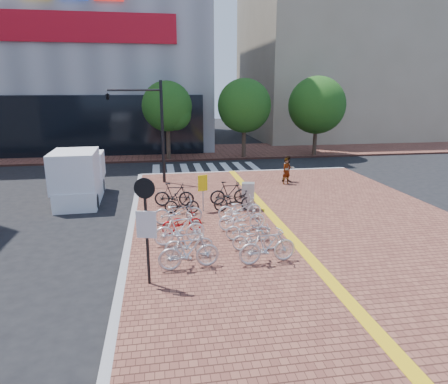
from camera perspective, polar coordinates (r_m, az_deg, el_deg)
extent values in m
plane|color=black|center=(15.10, 1.89, -7.03)|extent=(120.00, 120.00, 0.00)
cube|color=brown|center=(11.84, 21.83, -14.20)|extent=(14.00, 34.00, 0.15)
cube|color=gold|center=(11.35, 17.39, -14.64)|extent=(0.40, 34.00, 0.01)
cube|color=gray|center=(10.41, -15.44, -17.87)|extent=(0.25, 34.00, 0.15)
cube|color=gray|center=(26.95, 3.19, 2.90)|extent=(14.00, 0.25, 0.15)
cube|color=brown|center=(35.29, -4.79, 5.69)|extent=(70.00, 8.00, 0.15)
cube|color=gray|center=(50.35, 15.80, 18.09)|extent=(20.00, 18.00, 18.00)
cube|color=silver|center=(28.30, -9.68, 3.14)|extent=(0.50, 4.00, 0.01)
cube|color=silver|center=(28.31, -7.65, 3.22)|extent=(0.50, 4.00, 0.01)
cube|color=silver|center=(28.36, -5.63, 3.30)|extent=(0.50, 4.00, 0.01)
cube|color=silver|center=(28.44, -3.61, 3.37)|extent=(0.50, 4.00, 0.01)
cube|color=silver|center=(28.55, -1.61, 3.44)|extent=(0.50, 4.00, 0.01)
cube|color=silver|center=(28.70, 0.37, 3.51)|extent=(0.50, 4.00, 0.01)
cube|color=silver|center=(28.88, 2.33, 3.57)|extent=(0.50, 4.00, 0.01)
cube|color=silver|center=(29.10, 4.26, 3.62)|extent=(0.50, 4.00, 0.01)
cylinder|color=#38281E|center=(31.53, -7.96, 7.04)|extent=(0.32, 0.32, 2.60)
sphere|color=#194714|center=(31.28, -8.14, 12.04)|extent=(3.80, 3.80, 3.80)
sphere|color=#194714|center=(31.04, -6.96, 10.95)|extent=(2.40, 2.40, 2.40)
cylinder|color=#38281E|center=(32.24, 2.84, 7.33)|extent=(0.32, 0.32, 2.60)
sphere|color=#194714|center=(32.00, 2.91, 12.22)|extent=(4.20, 4.20, 4.20)
sphere|color=#194714|center=(31.87, 4.08, 11.11)|extent=(2.40, 2.40, 2.40)
cylinder|color=#38281E|center=(34.01, 12.86, 7.37)|extent=(0.32, 0.32, 2.60)
sphere|color=#194714|center=(33.78, 13.13, 12.00)|extent=(4.60, 4.60, 4.60)
sphere|color=#194714|center=(33.77, 14.22, 10.91)|extent=(2.40, 2.40, 2.40)
imported|color=silver|center=(12.41, -5.04, -8.43)|extent=(1.95, 0.74, 1.15)
imported|color=silver|center=(13.24, -5.03, -7.29)|extent=(1.67, 0.61, 0.98)
imported|color=white|center=(14.33, -6.36, -5.28)|extent=(1.94, 0.89, 1.13)
imported|color=#AA0C0F|center=(15.45, -6.04, -4.34)|extent=(1.67, 0.87, 0.83)
imported|color=#B8B8BD|center=(16.46, -6.59, -2.76)|extent=(2.02, 0.76, 1.05)
imported|color=black|center=(17.78, -6.06, -1.62)|extent=(1.59, 0.65, 0.93)
imported|color=black|center=(18.86, -7.14, -0.39)|extent=(1.92, 0.82, 1.12)
imported|color=silver|center=(12.81, 6.25, -7.69)|extent=(1.98, 0.78, 1.16)
imported|color=silver|center=(13.82, 4.55, -6.60)|extent=(1.67, 0.67, 0.86)
imported|color=silver|center=(14.65, 3.45, -5.31)|extent=(1.71, 0.84, 0.86)
imported|color=white|center=(15.68, 2.58, -3.70)|extent=(1.89, 0.73, 0.98)
imported|color=white|center=(16.88, 2.28, -2.31)|extent=(1.95, 0.83, 1.00)
imported|color=black|center=(18.06, 1.49, -1.18)|extent=(1.89, 0.68, 0.99)
imported|color=black|center=(19.02, 0.78, -0.12)|extent=(1.91, 0.61, 1.13)
imported|color=gray|center=(23.31, 8.92, 2.95)|extent=(0.65, 0.54, 1.51)
imported|color=#454A57|center=(23.91, 9.16, 3.27)|extent=(0.80, 0.65, 1.54)
cube|color=#A9A9AD|center=(18.30, 3.45, -0.58)|extent=(0.65, 0.54, 1.24)
cylinder|color=#B7B7BC|center=(17.95, -3.01, -0.23)|extent=(0.08, 0.08, 1.63)
cube|color=yellow|center=(17.79, -3.02, 1.29)|extent=(0.44, 0.20, 0.72)
cylinder|color=black|center=(11.31, -10.96, -5.72)|extent=(0.10, 0.10, 3.09)
cylinder|color=black|center=(10.87, -11.30, 0.53)|extent=(0.57, 0.18, 0.58)
cube|color=silver|center=(11.17, -11.03, -4.60)|extent=(0.56, 0.18, 0.77)
cylinder|color=black|center=(23.41, -8.77, 8.37)|extent=(0.17, 0.17, 5.83)
cylinder|color=black|center=(23.30, -12.70, 14.03)|extent=(2.92, 0.12, 0.12)
imported|color=black|center=(23.43, -16.31, 13.09)|extent=(0.26, 1.21, 0.49)
cube|color=white|center=(21.52, -19.73, 0.04)|extent=(2.09, 4.66, 0.92)
cube|color=white|center=(22.57, -19.52, 3.64)|extent=(2.00, 2.00, 1.33)
cube|color=white|center=(20.45, -20.35, 2.94)|extent=(2.14, 2.92, 1.84)
cylinder|color=black|center=(23.25, -21.27, 0.70)|extent=(0.25, 0.72, 0.71)
cylinder|color=black|center=(20.14, -22.78, -1.52)|extent=(0.25, 0.72, 0.71)
cylinder|color=black|center=(23.00, -17.02, 0.92)|extent=(0.25, 0.72, 0.71)
cylinder|color=black|center=(19.86, -17.88, -1.29)|extent=(0.25, 0.72, 0.71)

